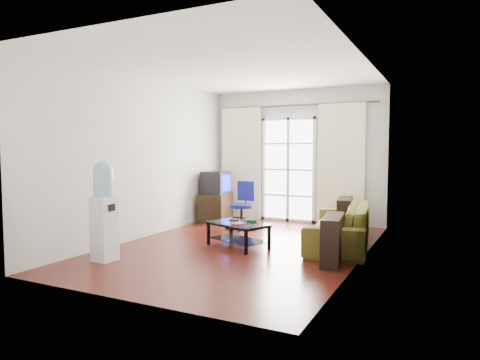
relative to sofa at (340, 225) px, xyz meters
The scene contains 20 objects.
floor 1.58m from the sofa, 149.52° to the right, with size 5.20×5.20×0.00m, color #511B13.
ceiling 2.84m from the sofa, 149.52° to the right, with size 5.20×5.20×0.00m, color white.
wall_back 2.48m from the sofa, 126.30° to the left, with size 3.60×0.02×2.70m, color silver.
wall_front 3.78m from the sofa, 111.50° to the right, with size 3.60×0.02×2.70m, color silver.
wall_left 3.39m from the sofa, 165.94° to the right, with size 0.02×5.20×2.70m, color silver.
wall_right 1.38m from the sofa, 59.26° to the right, with size 0.02×5.20×2.70m, color silver.
french_door 2.42m from the sofa, 130.13° to the left, with size 1.16×0.06×2.15m.
curtain_rod 3.00m from the sofa, 127.86° to the left, with size 0.04×0.04×3.30m, color #4C3F2D.
curtain_left 3.17m from the sofa, 146.21° to the left, with size 0.90×0.07×2.35m, color #F6F4C5.
curtain_right 1.95m from the sofa, 102.74° to the left, with size 0.90×0.07×2.35m, color #F6F4C5.
radiator 1.80m from the sofa, 107.27° to the left, with size 0.64×0.12×0.64m, color gray.
sofa is the anchor object (origin of this frame).
coffee_table 1.59m from the sofa, 148.86° to the right, with size 1.06×0.83×0.38m.
bowl 1.37m from the sofa, 150.65° to the right, with size 0.25×0.25×0.05m, color #348630.
book 1.66m from the sofa, 145.72° to the right, with size 0.16×0.21×0.02m, color #B74116.
remote 1.64m from the sofa, 155.22° to the right, with size 0.16×0.04×0.02m, color black.
tv_stand 3.05m from the sofa, 158.84° to the left, with size 0.52×0.78×0.58m, color black.
crt_tv 3.08m from the sofa, 159.23° to the left, with size 0.53×0.52×0.46m.
task_chair 2.03m from the sofa, 164.21° to the left, with size 0.62×0.62×0.89m.
water_cooler 3.51m from the sofa, 138.31° to the right, with size 0.30×0.29×1.34m.
Camera 1 is at (2.85, -5.79, 1.48)m, focal length 32.00 mm.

